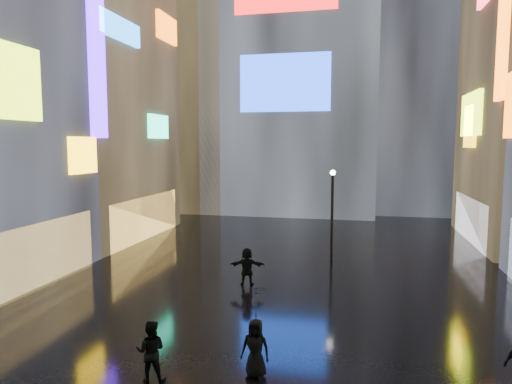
% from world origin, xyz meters
% --- Properties ---
extents(ground, '(140.00, 140.00, 0.00)m').
position_xyz_m(ground, '(0.00, 20.00, 0.00)').
color(ground, black).
rests_on(ground, ground).
extents(building_left_far, '(10.28, 12.00, 22.00)m').
position_xyz_m(building_left_far, '(-15.98, 26.00, 10.98)').
color(building_left_far, black).
rests_on(building_left_far, ground).
extents(tower_main, '(16.00, 14.20, 42.00)m').
position_xyz_m(tower_main, '(-3.00, 43.97, 21.01)').
color(tower_main, black).
rests_on(tower_main, ground).
extents(tower_flank_right, '(12.00, 12.00, 34.00)m').
position_xyz_m(tower_flank_right, '(9.00, 46.00, 17.00)').
color(tower_flank_right, black).
rests_on(tower_flank_right, ground).
extents(tower_flank_left, '(10.00, 10.00, 26.00)m').
position_xyz_m(tower_flank_left, '(-14.00, 42.00, 13.00)').
color(tower_flank_left, black).
rests_on(tower_flank_left, ground).
extents(lamp_far, '(0.30, 0.30, 5.20)m').
position_xyz_m(lamp_far, '(2.06, 22.61, 2.94)').
color(lamp_far, black).
rests_on(lamp_far, ground).
extents(pedestrian_1, '(0.97, 0.82, 1.75)m').
position_xyz_m(pedestrian_1, '(-2.13, 7.95, 0.87)').
color(pedestrian_1, black).
rests_on(pedestrian_1, ground).
extents(pedestrian_4, '(0.87, 0.60, 1.70)m').
position_xyz_m(pedestrian_4, '(0.70, 8.82, 0.85)').
color(pedestrian_4, black).
rests_on(pedestrian_4, ground).
extents(pedestrian_5, '(1.72, 0.78, 1.79)m').
position_xyz_m(pedestrian_5, '(-1.57, 17.07, 0.90)').
color(pedestrian_5, black).
rests_on(pedestrian_5, ground).
extents(umbrella_2, '(1.34, 1.36, 0.95)m').
position_xyz_m(umbrella_2, '(0.70, 8.82, 2.18)').
color(umbrella_2, black).
rests_on(umbrella_2, pedestrian_4).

